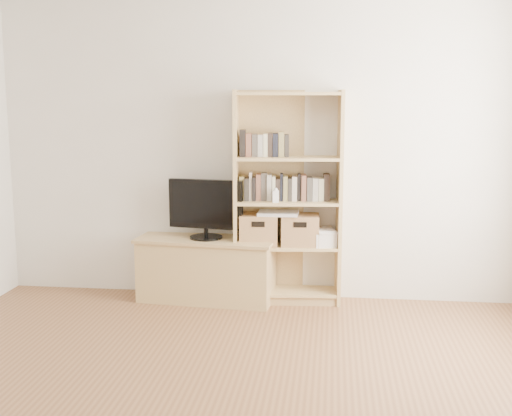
% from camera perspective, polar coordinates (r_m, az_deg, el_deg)
% --- Properties ---
extents(back_wall, '(4.50, 0.02, 2.60)m').
position_cam_1_polar(back_wall, '(5.53, 0.13, 5.32)').
color(back_wall, silver).
rests_on(back_wall, floor).
extents(tv_stand, '(1.17, 0.53, 0.52)m').
position_cam_1_polar(tv_stand, '(5.56, -4.42, -5.57)').
color(tv_stand, tan).
rests_on(tv_stand, floor).
extents(bookshelf, '(0.92, 0.40, 1.79)m').
position_cam_1_polar(bookshelf, '(5.39, 2.81, 0.88)').
color(bookshelf, tan).
rests_on(bookshelf, floor).
extents(television, '(0.65, 0.14, 0.51)m').
position_cam_1_polar(television, '(5.44, -4.49, -0.10)').
color(television, black).
rests_on(television, tv_stand).
extents(books_row_mid, '(0.85, 0.26, 0.22)m').
position_cam_1_polar(books_row_mid, '(5.39, 2.82, 1.87)').
color(books_row_mid, olive).
rests_on(books_row_mid, bookshelf).
extents(books_row_upper, '(0.38, 0.18, 0.19)m').
position_cam_1_polar(books_row_upper, '(5.36, 0.70, 5.63)').
color(books_row_upper, olive).
rests_on(books_row_upper, bookshelf).
extents(baby_monitor, '(0.06, 0.04, 0.10)m').
position_cam_1_polar(baby_monitor, '(5.28, 1.75, 1.03)').
color(baby_monitor, white).
rests_on(baby_monitor, bookshelf).
extents(basket_left, '(0.33, 0.28, 0.26)m').
position_cam_1_polar(basket_left, '(5.43, 0.26, -1.91)').
color(basket_left, olive).
rests_on(basket_left, bookshelf).
extents(basket_right, '(0.32, 0.27, 0.26)m').
position_cam_1_polar(basket_right, '(5.43, 3.94, -1.95)').
color(basket_right, olive).
rests_on(basket_right, bookshelf).
extents(laptop, '(0.34, 0.23, 0.03)m').
position_cam_1_polar(laptop, '(5.39, 1.99, -0.46)').
color(laptop, white).
rests_on(laptop, basket_left).
extents(magazine_stack, '(0.23, 0.29, 0.12)m').
position_cam_1_polar(magazine_stack, '(5.46, 6.03, -2.67)').
color(magazine_stack, beige).
rests_on(magazine_stack, bookshelf).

